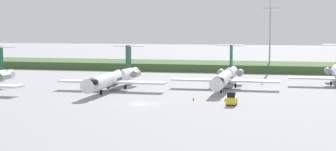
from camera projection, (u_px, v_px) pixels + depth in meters
name	position (u px, v px, depth m)	size (l,w,h in m)	color
ground_plane	(177.00, 85.00, 122.76)	(500.00, 500.00, 0.00)	#939399
grass_berm	(206.00, 66.00, 164.31)	(320.00, 20.00, 2.26)	#426033
regional_jet_second	(114.00, 78.00, 113.53)	(22.81, 31.00, 9.00)	white
regional_jet_third	(226.00, 76.00, 116.51)	(22.81, 31.00, 9.00)	white
antenna_mast	(270.00, 31.00, 159.83)	(4.40, 0.50, 28.28)	#B2B2B7
baggage_tug	(232.00, 99.00, 92.16)	(1.72, 3.20, 2.30)	yellow
safety_cone_front_marker	(194.00, 99.00, 98.12)	(0.44, 0.44, 0.55)	orange
safety_cone_mid_marker	(208.00, 99.00, 97.23)	(0.44, 0.44, 0.55)	orange
safety_cone_rear_marker	(225.00, 100.00, 97.01)	(0.44, 0.44, 0.55)	orange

